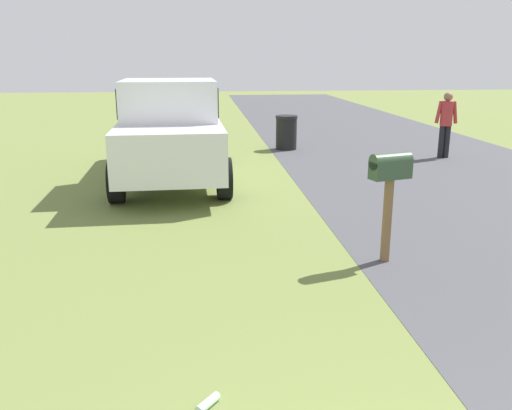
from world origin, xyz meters
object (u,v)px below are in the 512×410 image
(pickup_truck, at_px, (171,128))
(mailbox, at_px, (390,175))
(trash_bin, at_px, (286,132))
(pedestrian, at_px, (446,120))

(pickup_truck, bearing_deg, mailbox, 28.60)
(trash_bin, bearing_deg, pickup_truck, 140.57)
(trash_bin, relative_size, pedestrian, 0.57)
(pickup_truck, distance_m, pedestrian, 7.09)
(trash_bin, bearing_deg, mailbox, 179.49)
(trash_bin, height_order, pedestrian, pedestrian)
(pickup_truck, xyz_separation_m, trash_bin, (3.63, -2.99, -0.63))
(mailbox, distance_m, trash_bin, 8.58)
(mailbox, xyz_separation_m, trash_bin, (8.56, -0.08, -0.65))
(mailbox, bearing_deg, pedestrian, -45.91)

